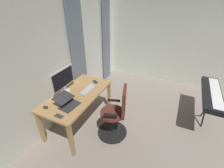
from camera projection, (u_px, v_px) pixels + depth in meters
back_room_partition at (60, 51)px, 3.01m from camera, size 4.82×0.10×2.83m
curtain_left_panel at (106, 36)px, 4.40m from camera, size 0.35×0.06×2.62m
curtain_right_panel at (78, 50)px, 3.35m from camera, size 0.43×0.06×2.62m
desk at (78, 98)px, 2.99m from camera, size 1.47×0.75×0.73m
office_chair at (116, 115)px, 2.81m from camera, size 0.56×0.56×1.05m
computer_monitor at (63, 79)px, 2.87m from camera, size 0.57×0.18×0.47m
computer_keyboard at (88, 90)px, 3.05m from camera, size 0.40×0.12×0.02m
laptop at (67, 103)px, 2.62m from camera, size 0.34×0.37×0.16m
computer_mouse at (45, 107)px, 2.57m from camera, size 0.06×0.10×0.04m
cell_phone_by_monitor at (59, 116)px, 2.41m from camera, size 0.07×0.15×0.01m
cell_phone_face_up at (95, 82)px, 3.32m from camera, size 0.14×0.16×0.01m
piano_keyboard at (212, 94)px, 2.98m from camera, size 1.25×0.32×0.77m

